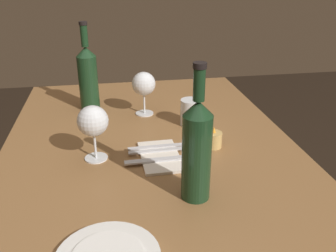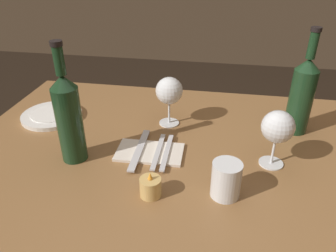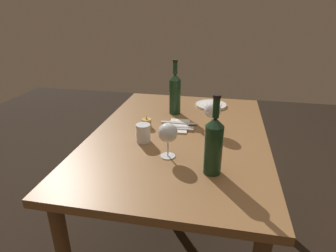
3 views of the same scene
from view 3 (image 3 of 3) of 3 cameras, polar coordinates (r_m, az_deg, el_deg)
name	(u,v)px [view 3 (image 3 of 3)]	position (r m, az deg, el deg)	size (l,w,h in m)	color
ground_plane	(177,240)	(1.93, 1.86, -21.88)	(6.00, 6.00, 0.00)	black
dining_table	(179,148)	(1.53, 2.18, -4.53)	(1.30, 0.90, 0.74)	olive
wine_glass_left	(168,133)	(1.22, -0.03, -1.48)	(0.09, 0.09, 0.16)	white
wine_glass_right	(213,111)	(1.49, 8.95, 3.02)	(0.09, 0.09, 0.16)	white
wine_bottle	(214,144)	(1.12, 9.13, -3.63)	(0.07, 0.07, 0.33)	#19381E
wine_bottle_second	(175,93)	(1.72, 1.40, 6.66)	(0.07, 0.07, 0.33)	#19381E
water_tumbler	(143,134)	(1.39, -4.97, -1.61)	(0.07, 0.07, 0.09)	white
votive_candle	(147,123)	(1.56, -4.32, 0.55)	(0.05, 0.05, 0.07)	#DBB266
dinner_plate	(211,105)	(1.91, 8.63, 4.21)	(0.20, 0.20, 0.02)	white
folded_napkin	(178,126)	(1.57, 2.10, 0.01)	(0.19, 0.11, 0.01)	silver
fork_inner	(178,127)	(1.55, 1.95, -0.13)	(0.02, 0.18, 0.00)	silver
fork_outer	(177,128)	(1.53, 1.80, -0.49)	(0.02, 0.18, 0.00)	silver
table_knife	(179,123)	(1.60, 2.27, 0.65)	(0.02, 0.21, 0.00)	silver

